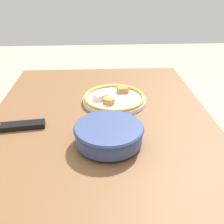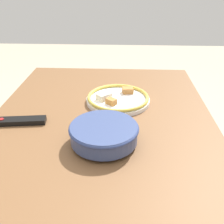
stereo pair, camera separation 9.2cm
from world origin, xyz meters
The scene contains 4 objects.
dining_table centered at (0.00, 0.00, 0.63)m, with size 1.15×0.90×0.72m.
noodle_bowl centered at (-0.19, -0.02, 0.77)m, with size 0.24×0.24×0.07m.
food_plate centered at (0.13, -0.06, 0.74)m, with size 0.28×0.28×0.05m.
tv_remote centered at (-0.07, 0.31, 0.73)m, with size 0.07×0.20×0.02m.
Camera 1 is at (-0.93, 0.01, 1.25)m, focal length 42.00 mm.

